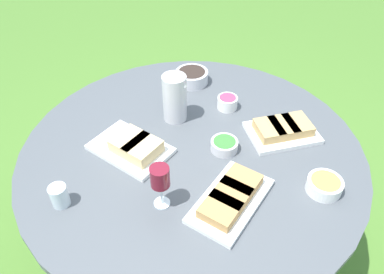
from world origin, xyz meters
TOP-DOWN VIEW (x-y plane):
  - ground_plane at (0.00, 0.00)m, footprint 40.00×40.00m
  - dining_table at (0.00, 0.00)m, footprint 1.44×1.44m
  - water_pitcher at (-0.17, 0.14)m, footprint 0.12×0.11m
  - wine_glass at (0.06, -0.31)m, footprint 0.07×0.07m
  - platter_bread_main at (0.27, -0.18)m, footprint 0.21×0.35m
  - platter_charcuterie at (0.30, 0.28)m, footprint 0.35×0.35m
  - platter_sandwich_side at (-0.19, -0.15)m, footprint 0.34×0.24m
  - bowl_fries at (0.54, 0.05)m, footprint 0.13×0.13m
  - bowl_salad at (0.12, 0.06)m, footprint 0.11×0.11m
  - bowl_olives at (-0.26, 0.43)m, footprint 0.17×0.17m
  - bowl_dip_red at (-0.00, 0.33)m, footprint 0.10×0.10m
  - cup_water_near at (-0.25, -0.50)m, footprint 0.06×0.06m

SIDE VIEW (x-z plane):
  - ground_plane at x=0.00m, z-range 0.00..0.00m
  - dining_table at x=0.00m, z-range 0.29..1.05m
  - bowl_salad at x=0.12m, z-range 0.77..0.81m
  - platter_bread_main at x=0.27m, z-range 0.76..0.82m
  - platter_charcuterie at x=0.30m, z-range 0.76..0.82m
  - bowl_fries at x=0.54m, z-range 0.77..0.82m
  - platter_sandwich_side at x=-0.19m, z-range 0.76..0.83m
  - bowl_dip_red at x=0.00m, z-range 0.77..0.83m
  - bowl_olives at x=-0.26m, z-range 0.77..0.83m
  - cup_water_near at x=-0.25m, z-range 0.76..0.85m
  - water_pitcher at x=-0.17m, z-range 0.76..0.99m
  - wine_glass at x=0.06m, z-range 0.81..0.99m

